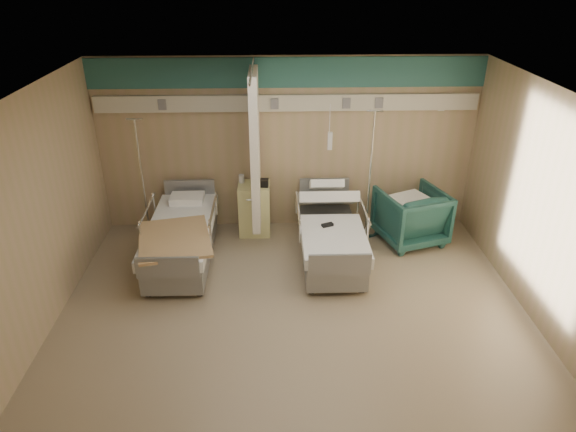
{
  "coord_description": "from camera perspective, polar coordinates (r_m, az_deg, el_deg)",
  "views": [
    {
      "loc": [
        -0.25,
        -5.33,
        4.1
      ],
      "look_at": [
        -0.05,
        0.6,
        1.09
      ],
      "focal_mm": 32.0,
      "sensor_mm": 36.0,
      "label": 1
    }
  ],
  "objects": [
    {
      "name": "room_walls",
      "position": [
        6.02,
        0.32,
        5.05
      ],
      "size": [
        6.04,
        5.04,
        2.82
      ],
      "color": "tan",
      "rests_on": "ground"
    },
    {
      "name": "tan_blanket",
      "position": [
        7.19,
        -12.51,
        -2.48
      ],
      "size": [
        1.17,
        1.36,
        0.04
      ],
      "primitive_type": "cube",
      "rotation": [
        0.0,
        0.0,
        0.21
      ],
      "color": "tan",
      "rests_on": "bed_left"
    },
    {
      "name": "bed_right",
      "position": [
        7.68,
        4.71,
        -2.75
      ],
      "size": [
        1.0,
        2.16,
        0.63
      ],
      "primitive_type": null,
      "color": "white",
      "rests_on": "ground"
    },
    {
      "name": "bedside_cabinet",
      "position": [
        8.38,
        -3.75,
        0.81
      ],
      "size": [
        0.5,
        0.48,
        0.85
      ],
      "primitive_type": "cube",
      "color": "#EBE592",
      "rests_on": "ground"
    },
    {
      "name": "white_cup",
      "position": [
        8.28,
        -5.19,
        4.15
      ],
      "size": [
        0.1,
        0.1,
        0.13
      ],
      "primitive_type": "cylinder",
      "rotation": [
        0.0,
        0.0,
        -0.08
      ],
      "color": "white",
      "rests_on": "bedside_cabinet"
    },
    {
      "name": "toiletry_bag",
      "position": [
        8.12,
        -2.95,
        3.7
      ],
      "size": [
        0.22,
        0.15,
        0.12
      ],
      "primitive_type": "cube",
      "rotation": [
        0.0,
        0.0,
        -0.08
      ],
      "color": "black",
      "rests_on": "bedside_cabinet"
    },
    {
      "name": "ground",
      "position": [
        6.72,
        0.63,
        -10.68
      ],
      "size": [
        6.0,
        5.0,
        0.0
      ],
      "primitive_type": "cube",
      "color": "gray",
      "rests_on": "ground"
    },
    {
      "name": "iv_stand_right",
      "position": [
        8.39,
        8.78,
        0.57
      ],
      "size": [
        0.37,
        0.37,
        2.09
      ],
      "rotation": [
        0.0,
        0.0,
        -0.07
      ],
      "color": "silver",
      "rests_on": "ground"
    },
    {
      "name": "call_remote",
      "position": [
        7.4,
        4.4,
        -0.99
      ],
      "size": [
        0.18,
        0.13,
        0.04
      ],
      "primitive_type": "cube",
      "rotation": [
        0.0,
        0.0,
        0.38
      ],
      "color": "black",
      "rests_on": "bed_right"
    },
    {
      "name": "iv_stand_left",
      "position": [
        8.52,
        -15.37,
        0.15
      ],
      "size": [
        0.35,
        0.35,
        1.98
      ],
      "rotation": [
        0.0,
        0.0,
        -0.29
      ],
      "color": "silver",
      "rests_on": "ground"
    },
    {
      "name": "waffle_blanket",
      "position": [
        8.12,
        13.61,
        2.95
      ],
      "size": [
        0.7,
        0.67,
        0.06
      ],
      "primitive_type": "cube",
      "rotation": [
        0.0,
        0.0,
        3.57
      ],
      "color": "white",
      "rests_on": "visitor_armchair"
    },
    {
      "name": "visitor_armchair",
      "position": [
        8.33,
        13.49,
        0.01
      ],
      "size": [
        1.18,
        1.2,
        0.88
      ],
      "primitive_type": "imported",
      "rotation": [
        0.0,
        0.0,
        3.45
      ],
      "color": "#1D4943",
      "rests_on": "ground"
    },
    {
      "name": "bed_left",
      "position": [
        7.75,
        -11.7,
        -2.97
      ],
      "size": [
        1.0,
        2.16,
        0.63
      ],
      "primitive_type": null,
      "color": "white",
      "rests_on": "ground"
    }
  ]
}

